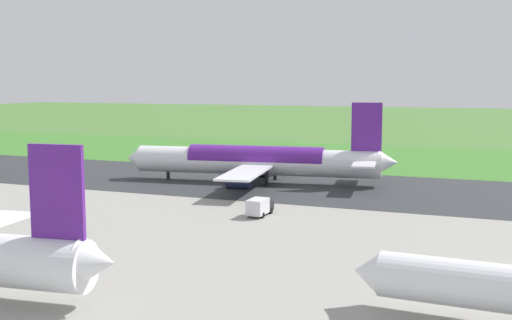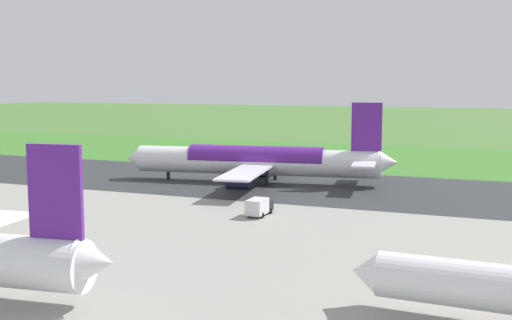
% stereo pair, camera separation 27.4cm
% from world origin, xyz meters
% --- Properties ---
extents(ground_plane, '(800.00, 800.00, 0.00)m').
position_xyz_m(ground_plane, '(0.00, 0.00, 0.00)').
color(ground_plane, '#477233').
extents(runway_asphalt, '(600.00, 37.63, 0.06)m').
position_xyz_m(runway_asphalt, '(0.00, 0.00, 0.03)').
color(runway_asphalt, '#2D3033').
rests_on(runway_asphalt, ground).
extents(apron_concrete, '(440.00, 110.00, 0.05)m').
position_xyz_m(apron_concrete, '(0.00, 65.52, 0.03)').
color(apron_concrete, gray).
rests_on(apron_concrete, ground).
extents(grass_verge_foreground, '(600.00, 80.00, 0.04)m').
position_xyz_m(grass_verge_foreground, '(0.00, -42.27, 0.02)').
color(grass_verge_foreground, '#3C782B').
rests_on(grass_verge_foreground, ground).
extents(airliner_main, '(54.07, 44.41, 15.88)m').
position_xyz_m(airliner_main, '(8.78, -0.05, 4.35)').
color(airliner_main, white).
rests_on(airliner_main, ground).
extents(service_truck_baggage, '(5.58, 5.79, 2.65)m').
position_xyz_m(service_truck_baggage, '(62.56, -5.58, 1.40)').
color(service_truck_baggage, gray).
rests_on(service_truck_baggage, ground).
extents(service_truck_fuel, '(2.38, 5.84, 2.65)m').
position_xyz_m(service_truck_fuel, '(-2.40, 28.32, 1.40)').
color(service_truck_fuel, black).
rests_on(service_truck_fuel, ground).
extents(no_stopping_sign, '(0.60, 0.10, 2.54)m').
position_xyz_m(no_stopping_sign, '(16.58, -38.12, 1.51)').
color(no_stopping_sign, slate).
rests_on(no_stopping_sign, ground).
extents(traffic_cone_orange, '(0.40, 0.40, 0.55)m').
position_xyz_m(traffic_cone_orange, '(22.17, -45.11, 0.28)').
color(traffic_cone_orange, orange).
rests_on(traffic_cone_orange, ground).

